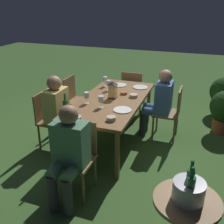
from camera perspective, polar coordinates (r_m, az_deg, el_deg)
The scene contains 26 objects.
ground_plane at distance 4.37m, azimuth 0.00°, elevation -6.26°, with size 16.00×16.00×0.00m, color #385B28.
dining_table at distance 4.07m, azimuth 0.00°, elevation 2.20°, with size 1.94×0.92×0.74m.
chair_side_right_a at distance 4.37m, azimuth 12.54°, elevation 0.25°, with size 0.42×0.40×0.87m.
person_in_blue at distance 4.33m, azimuth 10.17°, elevation 2.44°, with size 0.38×0.47×1.15m.
chair_head_near at distance 5.23m, azimuth 4.49°, elevation 4.68°, with size 0.40×0.42×0.87m.
chair_head_far at distance 3.16m, azimuth -7.52°, elevation -8.92°, with size 0.40×0.42×0.87m.
person_in_green at distance 2.94m, azimuth -9.39°, elevation -8.32°, with size 0.48×0.38×1.15m.
chair_side_left_a at distance 4.84m, azimuth -7.80°, elevation 2.93°, with size 0.42×0.40×0.87m.
chair_side_left_b at distance 4.14m, azimuth -13.24°, elevation -1.13°, with size 0.42×0.40×0.87m.
person_in_mustard at distance 3.99m, azimuth -11.06°, elevation 0.45°, with size 0.38×0.47×1.15m.
lantern_centerpiece at distance 4.03m, azimuth 0.24°, elevation 5.02°, with size 0.15×0.15×0.27m.
green_bottle_on_table at distance 3.52m, azimuth -9.95°, elevation 1.13°, with size 0.07×0.07×0.29m.
wine_glass_a at distance 4.39m, azimuth -0.72°, elevation 6.15°, with size 0.08×0.08×0.17m.
wine_glass_b at distance 3.69m, azimuth -2.37°, elevation 2.70°, with size 0.08×0.08×0.17m.
wine_glass_c at distance 3.85m, azimuth -5.45°, elevation 3.52°, with size 0.08×0.08×0.17m.
wine_glass_d at distance 4.60m, azimuth -1.45°, elevation 6.97°, with size 0.08×0.08×0.17m.
plate_a at distance 4.57m, azimuth 6.10°, elevation 5.31°, with size 0.26×0.26×0.01m, color white.
plate_b at distance 4.67m, azimuth 1.63°, elevation 5.82°, with size 0.24×0.24×0.01m, color white.
plate_c at distance 3.62m, azimuth 2.25°, elevation 0.44°, with size 0.25×0.25×0.01m, color white.
bowl_olives at distance 3.32m, azimuth -0.18°, elevation -1.38°, with size 0.12×0.12×0.05m.
bowl_bread at distance 3.39m, azimuth -7.73°, elevation -1.21°, with size 0.14×0.14×0.04m.
bowl_salad at distance 4.23m, azimuth 2.52°, elevation 4.11°, with size 0.11×0.11×0.04m.
bowl_dip at distance 4.12m, azimuth 4.65°, elevation 3.54°, with size 0.13×0.13×0.05m.
side_table at distance 2.49m, azimuth 15.29°, elevation -21.45°, with size 0.56×0.56×0.66m.
ice_bucket at distance 2.28m, azimuth 16.18°, elevation -15.68°, with size 0.26×0.26×0.34m.
potted_plant_by_hedge at distance 5.66m, azimuth 22.96°, elevation 3.64°, with size 0.56×0.56×0.75m.
Camera 1 is at (3.57, 1.27, 2.17)m, focal length 42.56 mm.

